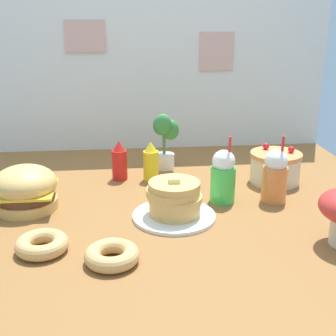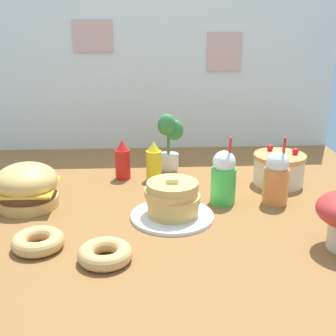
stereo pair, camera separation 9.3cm
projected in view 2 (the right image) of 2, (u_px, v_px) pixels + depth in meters
The scene contains 12 objects.
ground_plane at pixel (160, 214), 2.00m from camera, with size 2.29×2.06×0.02m, color brown.
back_wall at pixel (153, 65), 2.79m from camera, with size 2.29×0.04×1.06m.
burger at pixel (27, 186), 2.03m from camera, with size 0.28×0.28×0.20m.
pancake_stack at pixel (172, 202), 1.92m from camera, with size 0.36×0.36×0.18m.
layer_cake at pixel (279, 169), 2.30m from camera, with size 0.26×0.26×0.19m.
ketchup_bottle at pixel (123, 161), 2.37m from camera, with size 0.08×0.08×0.21m.
mustard_bottle at pixel (154, 162), 2.36m from camera, with size 0.08×0.08×0.21m.
cream_soda_cup at pixel (224, 177), 2.06m from camera, with size 0.12×0.12×0.32m.
orange_float_cup at pixel (276, 178), 2.05m from camera, with size 0.12×0.12×0.32m.
donut_pink_glaze at pixel (38, 241), 1.68m from camera, with size 0.20×0.20×0.06m.
donut_chocolate at pixel (105, 253), 1.59m from camera, with size 0.20×0.20×0.06m.
potted_plant at pixel (169, 139), 2.51m from camera, with size 0.14×0.13×0.32m.
Camera 2 is at (-0.06, -1.82, 0.84)m, focal length 48.12 mm.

